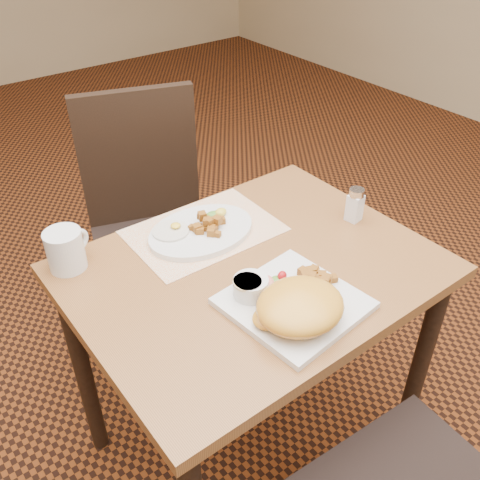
% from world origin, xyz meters
% --- Properties ---
extents(ground, '(8.00, 8.00, 0.00)m').
position_xyz_m(ground, '(0.00, 0.00, 0.00)').
color(ground, black).
rests_on(ground, ground).
extents(table, '(0.90, 0.70, 0.75)m').
position_xyz_m(table, '(0.00, 0.00, 0.64)').
color(table, '#925B2D').
rests_on(table, ground).
extents(chair_far, '(0.53, 0.54, 0.97)m').
position_xyz_m(chair_far, '(0.05, 0.66, 0.54)').
color(chair_far, black).
rests_on(chair_far, ground).
extents(placemat, '(0.41, 0.29, 0.00)m').
position_xyz_m(placemat, '(-0.01, 0.21, 0.75)').
color(placemat, white).
rests_on(placemat, table).
extents(plate_square, '(0.31, 0.31, 0.02)m').
position_xyz_m(plate_square, '(-0.02, -0.17, 0.76)').
color(plate_square, silver).
rests_on(plate_square, table).
extents(plate_oval, '(0.31, 0.23, 0.02)m').
position_xyz_m(plate_oval, '(-0.03, 0.20, 0.76)').
color(plate_oval, silver).
rests_on(plate_oval, placemat).
extents(hollandaise_mound, '(0.20, 0.18, 0.07)m').
position_xyz_m(hollandaise_mound, '(-0.05, -0.22, 0.80)').
color(hollandaise_mound, gold).
rests_on(hollandaise_mound, plate_square).
extents(ramekin, '(0.08, 0.08, 0.04)m').
position_xyz_m(ramekin, '(-0.09, -0.09, 0.79)').
color(ramekin, silver).
rests_on(ramekin, plate_square).
extents(garnish_sq, '(0.09, 0.07, 0.03)m').
position_xyz_m(garnish_sq, '(-0.02, -0.10, 0.78)').
color(garnish_sq, '#387223').
rests_on(garnish_sq, plate_square).
extents(fried_egg, '(0.10, 0.10, 0.02)m').
position_xyz_m(fried_egg, '(-0.10, 0.23, 0.77)').
color(fried_egg, white).
rests_on(fried_egg, plate_oval).
extents(garnish_ov, '(0.06, 0.05, 0.02)m').
position_xyz_m(garnish_ov, '(0.05, 0.22, 0.78)').
color(garnish_ov, '#387223').
rests_on(garnish_ov, plate_oval).
extents(salt_shaker, '(0.05, 0.05, 0.10)m').
position_xyz_m(salt_shaker, '(0.36, -0.01, 0.80)').
color(salt_shaker, white).
rests_on(salt_shaker, table).
extents(coffee_mug, '(0.12, 0.09, 0.11)m').
position_xyz_m(coffee_mug, '(-0.37, 0.28, 0.80)').
color(coffee_mug, silver).
rests_on(coffee_mug, table).
extents(home_fries_sq, '(0.11, 0.10, 0.04)m').
position_xyz_m(home_fries_sq, '(0.06, -0.15, 0.78)').
color(home_fries_sq, '#9F5E19').
rests_on(home_fries_sq, plate_square).
extents(home_fries_ov, '(0.11, 0.10, 0.04)m').
position_xyz_m(home_fries_ov, '(-0.01, 0.18, 0.78)').
color(home_fries_ov, '#9F5E19').
rests_on(home_fries_ov, plate_oval).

